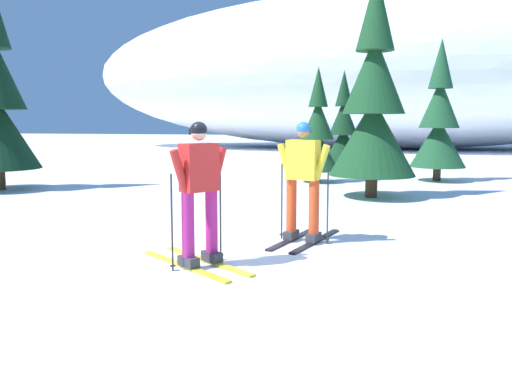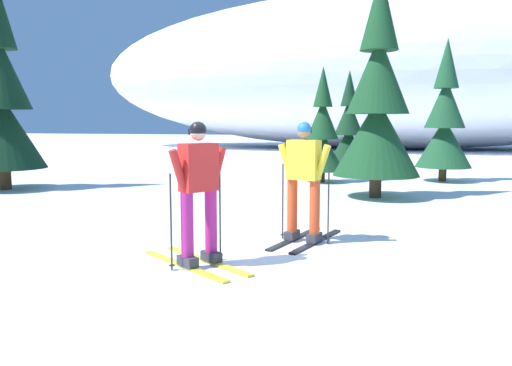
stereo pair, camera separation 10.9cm
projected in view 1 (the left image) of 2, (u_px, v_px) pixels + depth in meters
ground_plane at (252, 261)px, 6.54m from camera, size 120.00×120.00×0.00m
skier_yellow_jacket at (303, 179)px, 7.45m from camera, size 0.90×1.76×1.76m
skier_red_jacket at (199, 191)px, 6.19m from camera, size 1.68×1.37×1.76m
pine_tree_left at (318, 134)px, 14.89m from camera, size 1.29×1.29×3.33m
pine_tree_center_left at (343, 131)px, 17.38m from camera, size 1.34×1.34×3.47m
pine_tree_center at (373, 105)px, 11.78m from camera, size 1.98×1.98×5.13m
pine_tree_center_right at (439, 122)px, 15.12m from camera, size 1.61×1.61×4.16m
snow_ridge_background at (388, 71)px, 33.20m from camera, size 39.92×15.65×9.98m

